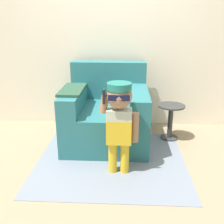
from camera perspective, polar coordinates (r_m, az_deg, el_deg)
The scene contains 6 objects.
ground_plane at distance 3.21m, azimuth -1.13°, elevation -7.23°, with size 10.00×10.00×0.00m, color #998466.
wall_back at distance 3.65m, azimuth -0.35°, elevation 17.20°, with size 10.00×0.05×2.60m.
armchair at distance 3.24m, azimuth -1.16°, elevation -0.40°, with size 1.00×1.05×0.93m.
person_child at distance 2.43m, azimuth 1.59°, elevation -0.59°, with size 0.37×0.28×0.91m.
side_table at distance 3.36m, azimuth 12.62°, elevation -1.38°, with size 0.33×0.33×0.45m.
rug at distance 2.89m, azimuth -0.14°, elevation -10.34°, with size 1.57×1.45×0.01m.
Camera 1 is at (0.22, -2.86, 1.43)m, focal length 42.00 mm.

